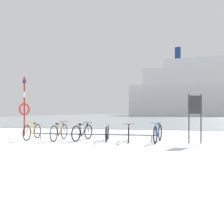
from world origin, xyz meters
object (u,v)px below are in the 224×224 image
object	(u,v)px
bicycle_1	(59,132)
rescue_post	(24,107)
bicycle_0	(32,131)
bicycle_4	(129,133)
bicycle_3	(107,133)
info_sign	(195,110)
bicycle_2	(83,132)
ferry_ship	(198,92)
bicycle_5	(158,133)

from	to	relation	value
bicycle_1	rescue_post	distance (m)	3.34
bicycle_0	bicycle_4	size ratio (longest dim) A/B	1.05
bicycle_3	info_sign	size ratio (longest dim) A/B	0.83
info_sign	rescue_post	world-z (taller)	rescue_post
bicycle_0	bicycle_2	size ratio (longest dim) A/B	1.01
bicycle_2	ferry_ship	world-z (taller)	ferry_ship
info_sign	bicycle_3	bearing A→B (deg)	177.59
bicycle_5	bicycle_3	bearing A→B (deg)	176.96
info_sign	bicycle_5	bearing A→B (deg)	178.55
ferry_ship	bicycle_4	bearing A→B (deg)	-102.14
rescue_post	bicycle_3	bearing A→B (deg)	-14.00
bicycle_5	bicycle_4	bearing A→B (deg)	177.69
info_sign	bicycle_1	bearing A→B (deg)	-178.60
ferry_ship	bicycle_2	bearing A→B (deg)	-103.66
bicycle_5	info_sign	xyz separation A→B (m)	(1.50, -0.04, 0.99)
bicycle_1	ferry_ship	distance (m)	78.63
bicycle_4	ferry_ship	distance (m)	77.69
bicycle_4	bicycle_0	bearing A→B (deg)	-177.98
bicycle_0	bicycle_5	world-z (taller)	bicycle_5
bicycle_2	rescue_post	bearing A→B (deg)	160.83
bicycle_2	info_sign	world-z (taller)	info_sign
bicycle_0	info_sign	bearing A→B (deg)	0.56
bicycle_4	rescue_post	world-z (taller)	rescue_post
rescue_post	bicycle_0	bearing A→B (deg)	-47.20
bicycle_4	info_sign	bearing A→B (deg)	-1.85
info_sign	rescue_post	xyz separation A→B (m)	(-8.64, 1.38, 0.18)
bicycle_1	ferry_ship	world-z (taller)	ferry_ship
info_sign	ferry_ship	bearing A→B (deg)	79.88
bicycle_1	bicycle_2	size ratio (longest dim) A/B	1.06
bicycle_2	rescue_post	distance (m)	4.16
bicycle_5	bicycle_0	bearing A→B (deg)	-178.92
rescue_post	bicycle_2	bearing A→B (deg)	-19.17
bicycle_2	bicycle_3	distance (m)	1.14
bicycle_2	bicycle_5	world-z (taller)	bicycle_5
bicycle_5	ferry_ship	xyz separation A→B (m)	(15.00, 75.59, 8.06)
bicycle_0	info_sign	distance (m)	7.36
info_sign	ferry_ship	xyz separation A→B (m)	(13.50, 75.63, 7.08)
bicycle_0	ferry_ship	distance (m)	78.92
bicycle_5	ferry_ship	distance (m)	77.49
bicycle_2	rescue_post	xyz separation A→B (m)	(-3.77, 1.31, 1.18)
bicycle_5	ferry_ship	bearing A→B (deg)	78.78
bicycle_3	bicycle_5	bearing A→B (deg)	-3.04
bicycle_3	rescue_post	size ratio (longest dim) A/B	0.52
bicycle_0	bicycle_5	bearing A→B (deg)	1.08
bicycle_5	rescue_post	xyz separation A→B (m)	(-7.14, 1.34, 1.16)
bicycle_1	bicycle_4	size ratio (longest dim) A/B	1.10
bicycle_2	bicycle_3	world-z (taller)	bicycle_2
bicycle_1	bicycle_2	world-z (taller)	bicycle_1
bicycle_0	bicycle_5	xyz separation A→B (m)	(5.79, 0.11, 0.01)
rescue_post	ferry_ship	distance (m)	77.79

